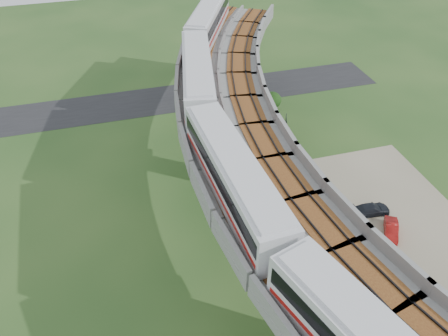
{
  "coord_description": "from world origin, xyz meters",
  "views": [
    {
      "loc": [
        -9.1,
        -25.79,
        31.39
      ],
      "look_at": [
        -0.87,
        3.18,
        7.5
      ],
      "focal_mm": 35.0,
      "sensor_mm": 36.0,
      "label": 1
    }
  ],
  "objects": [
    {
      "name": "dirt_lot",
      "position": [
        14.0,
        -2.0,
        0.02
      ],
      "size": [
        18.0,
        26.0,
        0.04
      ],
      "primitive_type": "cube",
      "color": "gray",
      "rests_on": "ground"
    },
    {
      "name": "asphalt_road",
      "position": [
        0.0,
        30.0,
        0.01
      ],
      "size": [
        60.0,
        8.0,
        0.03
      ],
      "primitive_type": "cube",
      "color": "#232326",
      "rests_on": "ground"
    },
    {
      "name": "ground",
      "position": [
        0.0,
        0.0,
        0.0
      ],
      "size": [
        160.0,
        160.0,
        0.0
      ],
      "primitive_type": "plane",
      "color": "#24481C",
      "rests_on": "ground"
    },
    {
      "name": "tree_2",
      "position": [
        7.87,
        7.87,
        1.58
      ],
      "size": [
        1.92,
        1.92,
        2.4
      ],
      "color": "#382314",
      "rests_on": "ground"
    },
    {
      "name": "tree_4",
      "position": [
        6.5,
        -4.96,
        2.02
      ],
      "size": [
        2.26,
        2.26,
        2.99
      ],
      "color": "#382314",
      "rests_on": "ground"
    },
    {
      "name": "viaduct",
      "position": [
        3.84,
        0.0,
        9.05
      ],
      "size": [
        19.58,
        73.98,
        11.4
      ],
      "color": "#99968E",
      "rests_on": "ground"
    },
    {
      "name": "tree_3",
      "position": [
        6.29,
        2.13,
        1.78
      ],
      "size": [
        2.93,
        2.93,
        3.03
      ],
      "color": "#382314",
      "rests_on": "ground"
    },
    {
      "name": "car_red",
      "position": [
        14.42,
        -2.06,
        0.6
      ],
      "size": [
        2.73,
        3.53,
        1.12
      ],
      "primitive_type": "imported",
      "rotation": [
        0.0,
        0.0,
        -0.53
      ],
      "color": "#9B100E",
      "rests_on": "dirt_lot"
    },
    {
      "name": "tree_0",
      "position": [
        11.29,
        22.31,
        2.0
      ],
      "size": [
        2.57,
        2.57,
        3.1
      ],
      "color": "#382314",
      "rests_on": "ground"
    },
    {
      "name": "tree_1",
      "position": [
        9.08,
        16.47,
        1.97
      ],
      "size": [
        1.82,
        1.82,
        2.76
      ],
      "color": "#382314",
      "rests_on": "ground"
    },
    {
      "name": "fence",
      "position": [
        9.75,
        0.0,
        0.75
      ],
      "size": [
        3.87,
        38.73,
        1.5
      ],
      "color": "#2D382D",
      "rests_on": "ground"
    },
    {
      "name": "tree_5",
      "position": [
        8.12,
        -11.47,
        2.62
      ],
      "size": [
        3.04,
        3.04,
        3.91
      ],
      "color": "#382314",
      "rests_on": "ground"
    },
    {
      "name": "metro_train",
      "position": [
        0.43,
        3.16,
        12.31
      ],
      "size": [
        12.11,
        61.24,
        3.64
      ],
      "color": "silver",
      "rests_on": "ground"
    },
    {
      "name": "car_white",
      "position": [
        11.2,
        -9.62,
        0.72
      ],
      "size": [
        3.09,
        4.32,
        1.37
      ],
      "primitive_type": "imported",
      "rotation": [
        0.0,
        0.0,
        0.41
      ],
      "color": "silver",
      "rests_on": "dirt_lot"
    },
    {
      "name": "car_dark",
      "position": [
        14.04,
        0.95,
        0.61
      ],
      "size": [
        4.01,
        1.84,
        1.14
      ],
      "primitive_type": "imported",
      "rotation": [
        0.0,
        0.0,
        1.51
      ],
      "color": "black",
      "rests_on": "dirt_lot"
    }
  ]
}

